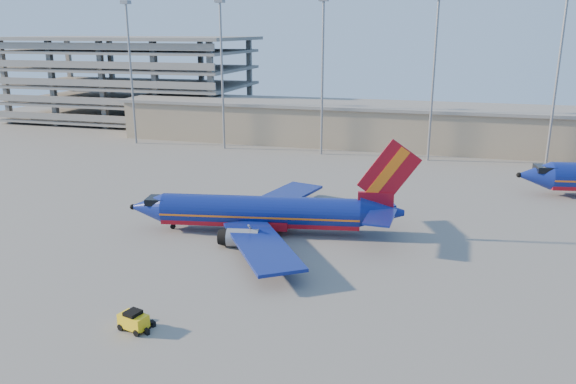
# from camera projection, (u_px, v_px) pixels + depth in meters

# --- Properties ---
(ground) EXTENTS (220.00, 220.00, 0.00)m
(ground) POSITION_uv_depth(u_px,v_px,m) (277.00, 238.00, 64.28)
(ground) COLOR slate
(ground) RESTS_ON ground
(terminal_building) EXTENTS (122.00, 16.00, 8.50)m
(terminal_building) POSITION_uv_depth(u_px,v_px,m) (406.00, 126.00, 114.11)
(terminal_building) COLOR #88725E
(terminal_building) RESTS_ON ground
(parking_garage) EXTENTS (62.00, 32.00, 21.40)m
(parking_garage) POSITION_uv_depth(u_px,v_px,m) (131.00, 75.00, 145.68)
(parking_garage) COLOR slate
(parking_garage) RESTS_ON ground
(light_mast_row) EXTENTS (101.60, 1.60, 28.65)m
(light_mast_row) POSITION_uv_depth(u_px,v_px,m) (377.00, 62.00, 100.65)
(light_mast_row) COLOR gray
(light_mast_row) RESTS_ON ground
(aircraft_main) EXTENTS (33.69, 32.15, 11.48)m
(aircraft_main) POSITION_uv_depth(u_px,v_px,m) (267.00, 212.00, 65.56)
(aircraft_main) COLOR navy
(aircraft_main) RESTS_ON ground
(baggage_tug) EXTENTS (2.59, 1.94, 1.66)m
(baggage_tug) POSITION_uv_depth(u_px,v_px,m) (133.00, 320.00, 44.37)
(baggage_tug) COLOR yellow
(baggage_tug) RESTS_ON ground
(luggage_pile) EXTENTS (2.65, 2.45, 0.55)m
(luggage_pile) POSITION_uv_depth(u_px,v_px,m) (144.00, 323.00, 45.32)
(luggage_pile) COLOR black
(luggage_pile) RESTS_ON ground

